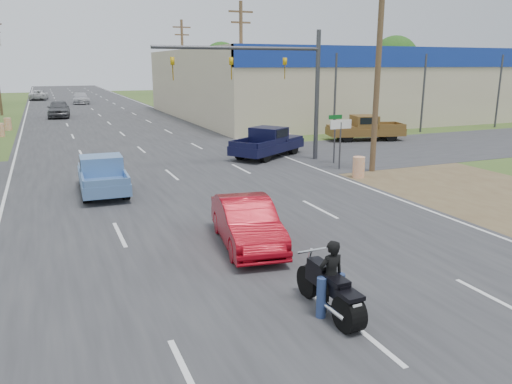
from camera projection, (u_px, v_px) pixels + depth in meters
name	position (u px, v px, depth m)	size (l,w,h in m)	color
ground	(365.00, 335.00, 9.86)	(200.00, 200.00, 0.00)	#354D1F
main_road	(109.00, 123.00, 45.55)	(15.00, 180.00, 0.02)	#2D2D30
cross_road	(163.00, 167.00, 25.92)	(120.00, 10.00, 0.02)	#2D2D30
dirt_verge	(438.00, 181.00, 22.94)	(8.00, 18.00, 0.01)	brown
big_box_store	(397.00, 82.00, 56.75)	(50.00, 28.10, 6.60)	#B7A88C
utility_pole_1	(378.00, 62.00, 23.73)	(2.00, 0.28, 10.00)	#4C3823
utility_pole_2	(241.00, 63.00, 39.79)	(2.00, 0.28, 10.00)	#4C3823
utility_pole_3	(183.00, 64.00, 55.85)	(2.00, 0.28, 10.00)	#4C3823
tree_3	(395.00, 59.00, 91.56)	(8.40, 8.40, 10.40)	#422D19
tree_5	(221.00, 61.00, 104.49)	(7.98, 7.98, 9.88)	#422D19
barrel_0	(359.00, 167.00, 23.47)	(0.56, 0.56, 1.00)	orange
barrel_1	(286.00, 142.00, 31.20)	(0.56, 0.56, 1.00)	orange
barrel_2	(0.00, 130.00, 36.86)	(0.56, 0.56, 1.00)	orange
barrel_3	(8.00, 124.00, 40.55)	(0.56, 0.56, 1.00)	orange
lane_sign	(341.00, 132.00, 24.98)	(1.20, 0.08, 2.52)	#3F3F44
street_name_sign	(335.00, 134.00, 26.62)	(0.80, 0.08, 2.61)	#3F3F44
signal_mast	(273.00, 72.00, 26.04)	(9.12, 0.40, 7.00)	#3F3F44
red_convertible	(247.00, 223.00, 14.55)	(1.48, 4.23, 1.39)	maroon
motorcycle	(332.00, 293.00, 10.44)	(0.74, 2.41, 1.23)	black
rider	(331.00, 281.00, 10.44)	(0.58, 0.38, 1.59)	black
blue_pickup	(102.00, 174.00, 20.73)	(1.94, 4.71, 1.55)	black
navy_pickup	(269.00, 142.00, 28.81)	(5.38, 4.48, 1.71)	black
brown_pickup	(364.00, 128.00, 35.05)	(5.61, 3.33, 1.75)	black
distant_car_grey	(59.00, 109.00, 50.30)	(2.04, 5.06, 1.72)	#4D4D51
distant_car_silver	(81.00, 98.00, 68.28)	(2.16, 5.31, 1.54)	#B9B9BE
distant_car_white	(39.00, 95.00, 75.40)	(2.44, 5.28, 1.47)	silver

